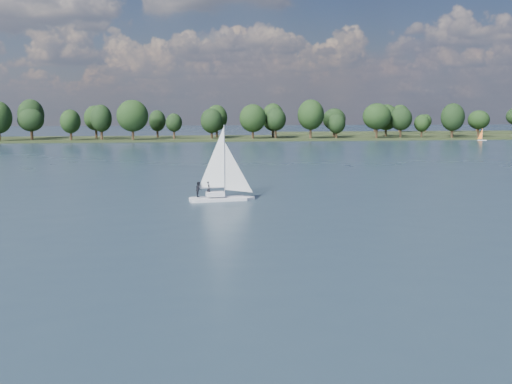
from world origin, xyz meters
The scene contains 6 objects.
ground centered at (0.00, 100.00, 0.00)m, with size 700.00×700.00×0.00m, color #233342.
far_shore centered at (0.00, 212.00, 0.00)m, with size 660.00×40.00×1.50m, color black.
far_shore_back centered at (160.00, 260.00, 0.00)m, with size 220.00×30.00×1.40m, color black.
sailboat centered at (4.64, 51.28, 2.70)m, with size 7.55×2.99×9.67m.
dinghy_orange centered at (116.74, 186.43, 1.18)m, with size 3.32×2.64×5.00m.
treeline centered at (-16.12, 207.94, 7.98)m, with size 562.30×74.36×17.55m.
Camera 1 is at (-0.82, -17.49, 10.74)m, focal length 40.00 mm.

